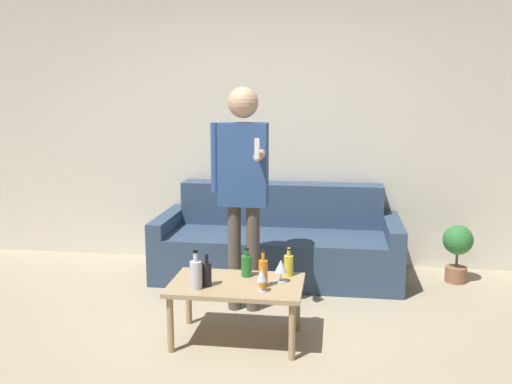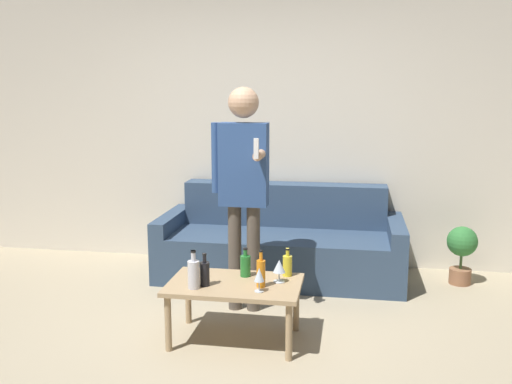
{
  "view_description": "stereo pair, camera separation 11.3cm",
  "coord_description": "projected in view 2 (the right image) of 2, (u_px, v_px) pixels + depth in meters",
  "views": [
    {
      "loc": [
        0.74,
        -3.35,
        1.7
      ],
      "look_at": [
        0.16,
        0.71,
        0.95
      ],
      "focal_mm": 40.0,
      "sensor_mm": 36.0,
      "label": 1
    },
    {
      "loc": [
        0.85,
        -3.33,
        1.7
      ],
      "look_at": [
        0.16,
        0.71,
        0.95
      ],
      "focal_mm": 40.0,
      "sensor_mm": 36.0,
      "label": 2
    }
  ],
  "objects": [
    {
      "name": "couch",
      "position": [
        281.0,
        244.0,
        5.22
      ],
      "size": [
        2.18,
        0.89,
        0.81
      ],
      "color": "#334760",
      "rests_on": "ground_plane"
    },
    {
      "name": "wine_glass_far",
      "position": [
        279.0,
        267.0,
        3.83
      ],
      "size": [
        0.08,
        0.08,
        0.15
      ],
      "color": "silver",
      "rests_on": "coffee_table"
    },
    {
      "name": "potted_plant",
      "position": [
        462.0,
        249.0,
        4.97
      ],
      "size": [
        0.26,
        0.26,
        0.52
      ],
      "color": "#936042",
      "rests_on": "ground_plane"
    },
    {
      "name": "wall_back",
      "position": [
        265.0,
        125.0,
        5.49
      ],
      "size": [
        8.0,
        0.06,
        2.7
      ],
      "color": "beige",
      "rests_on": "ground_plane"
    },
    {
      "name": "wine_glass_near",
      "position": [
        259.0,
        276.0,
        3.65
      ],
      "size": [
        0.06,
        0.06,
        0.16
      ],
      "color": "silver",
      "rests_on": "coffee_table"
    },
    {
      "name": "bottle_red",
      "position": [
        287.0,
        265.0,
        3.96
      ],
      "size": [
        0.07,
        0.07,
        0.2
      ],
      "color": "yellow",
      "rests_on": "coffee_table"
    },
    {
      "name": "ground_plane",
      "position": [
        213.0,
        355.0,
        3.68
      ],
      "size": [
        16.0,
        16.0,
        0.0
      ],
      "primitive_type": "plane",
      "color": "tan"
    },
    {
      "name": "bottle_green",
      "position": [
        194.0,
        273.0,
        3.71
      ],
      "size": [
        0.08,
        0.08,
        0.26
      ],
      "color": "silver",
      "rests_on": "coffee_table"
    },
    {
      "name": "person_standing_front",
      "position": [
        243.0,
        178.0,
        4.26
      ],
      "size": [
        0.43,
        0.42,
        1.71
      ],
      "color": "brown",
      "rests_on": "ground_plane"
    },
    {
      "name": "bottle_yellow",
      "position": [
        245.0,
        265.0,
        3.95
      ],
      "size": [
        0.07,
        0.07,
        0.2
      ],
      "color": "#23752D",
      "rests_on": "coffee_table"
    },
    {
      "name": "coffee_table",
      "position": [
        235.0,
        290.0,
        3.84
      ],
      "size": [
        0.89,
        0.56,
        0.41
      ],
      "color": "tan",
      "rests_on": "ground_plane"
    },
    {
      "name": "bottle_orange",
      "position": [
        261.0,
        272.0,
        3.73
      ],
      "size": [
        0.06,
        0.06,
        0.25
      ],
      "color": "orange",
      "rests_on": "coffee_table"
    },
    {
      "name": "bottle_dark",
      "position": [
        205.0,
        273.0,
        3.76
      ],
      "size": [
        0.06,
        0.06,
        0.22
      ],
      "color": "black",
      "rests_on": "coffee_table"
    }
  ]
}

